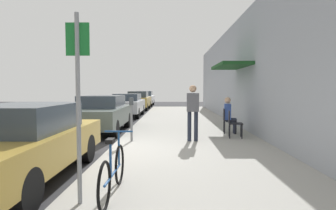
{
  "coord_description": "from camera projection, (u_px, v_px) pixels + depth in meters",
  "views": [
    {
      "loc": [
        1.67,
        -7.19,
        1.7
      ],
      "look_at": [
        1.5,
        5.63,
        0.97
      ],
      "focal_mm": 29.97,
      "sensor_mm": 36.0,
      "label": 1
    }
  ],
  "objects": [
    {
      "name": "parked_car_4",
      "position": [
        144.0,
        98.0,
        28.36
      ],
      "size": [
        1.8,
        4.4,
        1.5
      ],
      "color": "silver",
      "rests_on": "ground_plane"
    },
    {
      "name": "parked_car_2",
      "position": [
        127.0,
        105.0,
        17.41
      ],
      "size": [
        1.8,
        4.4,
        1.41
      ],
      "color": "#B7B7BC",
      "rests_on": "ground_plane"
    },
    {
      "name": "sidewalk_slab",
      "position": [
        189.0,
        139.0,
        9.26
      ],
      "size": [
        4.5,
        32.0,
        0.12
      ],
      "primitive_type": "cube",
      "color": "#9E9B93",
      "rests_on": "ground_plane"
    },
    {
      "name": "parked_car_1",
      "position": [
        102.0,
        113.0,
        11.08
      ],
      "size": [
        1.8,
        4.4,
        1.44
      ],
      "color": "#47514C",
      "rests_on": "ground_plane"
    },
    {
      "name": "street_sign",
      "position": [
        78.0,
        93.0,
        3.79
      ],
      "size": [
        0.32,
        0.06,
        2.6
      ],
      "color": "gray",
      "rests_on": "sidewalk_slab"
    },
    {
      "name": "building_facade",
      "position": [
        263.0,
        69.0,
        9.11
      ],
      "size": [
        1.4,
        32.0,
        4.7
      ],
      "color": "#999EA8",
      "rests_on": "ground_plane"
    },
    {
      "name": "bicycle_0",
      "position": [
        113.0,
        172.0,
        4.12
      ],
      "size": [
        0.46,
        1.71,
        0.9
      ],
      "color": "black",
      "rests_on": "sidewalk_slab"
    },
    {
      "name": "parking_meter",
      "position": [
        131.0,
        116.0,
        8.46
      ],
      "size": [
        0.12,
        0.1,
        1.32
      ],
      "color": "slate",
      "rests_on": "sidewalk_slab"
    },
    {
      "name": "cafe_chair_0",
      "position": [
        233.0,
        122.0,
        9.09
      ],
      "size": [
        0.5,
        0.5,
        0.87
      ],
      "color": "black",
      "rests_on": "sidewalk_slab"
    },
    {
      "name": "parked_car_0",
      "position": [
        22.0,
        142.0,
        5.18
      ],
      "size": [
        1.8,
        4.4,
        1.41
      ],
      "color": "#A58433",
      "rests_on": "ground_plane"
    },
    {
      "name": "cafe_chair_1",
      "position": [
        227.0,
        119.0,
        10.0
      ],
      "size": [
        0.49,
        0.49,
        0.87
      ],
      "color": "black",
      "rests_on": "sidewalk_slab"
    },
    {
      "name": "ground_plane",
      "position": [
        108.0,
        154.0,
        7.29
      ],
      "size": [
        60.0,
        60.0,
        0.0
      ],
      "primitive_type": "plane",
      "color": "#2D2D30"
    },
    {
      "name": "pedestrian_standing",
      "position": [
        193.0,
        108.0,
        8.46
      ],
      "size": [
        0.36,
        0.22,
        1.7
      ],
      "color": "#232838",
      "rests_on": "sidewalk_slab"
    },
    {
      "name": "seated_patron_1",
      "position": [
        229.0,
        114.0,
        9.99
      ],
      "size": [
        0.46,
        0.39,
        1.29
      ],
      "color": "#232838",
      "rests_on": "sidewalk_slab"
    },
    {
      "name": "parked_car_3",
      "position": [
        138.0,
        100.0,
        23.12
      ],
      "size": [
        1.8,
        4.4,
        1.51
      ],
      "color": "#A58433",
      "rests_on": "ground_plane"
    }
  ]
}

